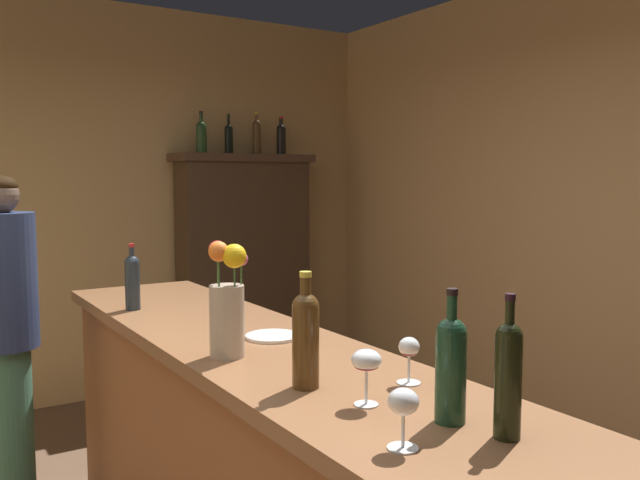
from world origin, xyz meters
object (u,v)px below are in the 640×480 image
object	(u,v)px
display_bottle_center	(257,135)
display_bottle_midright	(281,138)
wine_bottle_chardonnay	(508,375)
wine_glass_rear	(409,351)
wine_bottle_pinot	(451,364)
flower_arrangement	(227,304)
patron_near_entrance	(5,334)
wine_glass_front	(403,405)
wine_glass_mid	(366,363)
display_bottle_midleft	(229,137)
wine_bottle_syrah	(132,280)
display_bottle_left	(201,135)
cheese_plate	(273,336)
wine_bottle_malbec	(306,335)
display_cabinet	(244,265)

from	to	relation	value
display_bottle_center	display_bottle_midright	world-z (taller)	display_bottle_center
wine_bottle_chardonnay	wine_glass_rear	world-z (taller)	wine_bottle_chardonnay
wine_bottle_pinot	flower_arrangement	xyz separation A→B (m)	(-0.21, 0.83, 0.03)
display_bottle_midright	patron_near_entrance	size ratio (longest dim) A/B	0.19
wine_glass_front	wine_glass_mid	world-z (taller)	wine_glass_mid
wine_glass_front	display_bottle_midleft	size ratio (longest dim) A/B	0.45
display_bottle_center	wine_bottle_chardonnay	bearing A→B (deg)	-108.89
wine_bottle_syrah	wine_bottle_chardonnay	xyz separation A→B (m)	(0.27, -1.92, 0.01)
wine_glass_front	display_bottle_left	size ratio (longest dim) A/B	0.44
wine_bottle_chardonnay	flower_arrangement	size ratio (longest dim) A/B	0.86
wine_glass_front	wine_bottle_syrah	bearing A→B (deg)	91.07
cheese_plate	display_bottle_left	bearing A→B (deg)	72.73
wine_bottle_malbec	display_bottle_midleft	distance (m)	3.47
wine_bottle_chardonnay	patron_near_entrance	world-z (taller)	patron_near_entrance
cheese_plate	display_bottle_left	xyz separation A→B (m)	(0.81, 2.59, 0.89)
display_cabinet	wine_bottle_pinot	size ratio (longest dim) A/B	5.52
wine_bottle_syrah	wine_glass_front	world-z (taller)	wine_bottle_syrah
wine_bottle_chardonnay	display_bottle_midright	distance (m)	4.07
wine_bottle_chardonnay	display_bottle_midleft	xyz separation A→B (m)	(1.03, 3.71, 0.74)
wine_bottle_syrah	display_bottle_left	size ratio (longest dim) A/B	0.95
flower_arrangement	wine_glass_mid	bearing A→B (deg)	-80.26
cheese_plate	display_bottle_midleft	xyz separation A→B (m)	(1.03, 2.59, 0.89)
cheese_plate	patron_near_entrance	distance (m)	1.42
display_cabinet	flower_arrangement	world-z (taller)	display_cabinet
wine_glass_front	wine_glass_rear	size ratio (longest dim) A/B	1.00
wine_glass_front	wine_bottle_malbec	bearing A→B (deg)	84.93
wine_bottle_chardonnay	display_bottle_center	xyz separation A→B (m)	(1.27, 3.71, 0.77)
display_bottle_midleft	display_bottle_center	distance (m)	0.24
display_cabinet	wine_bottle_chardonnay	distance (m)	3.90
display_cabinet	display_bottle_center	bearing A→B (deg)	0.00
wine_glass_rear	display_bottle_left	size ratio (longest dim) A/B	0.43
wine_glass_mid	flower_arrangement	bearing A→B (deg)	99.74
wine_bottle_malbec	wine_glass_front	size ratio (longest dim) A/B	2.43
wine_glass_rear	display_bottle_midleft	xyz separation A→B (m)	(0.96, 3.28, 0.80)
wine_bottle_syrah	wine_bottle_pinot	distance (m)	1.79
wine_bottle_chardonnay	wine_glass_mid	size ratio (longest dim) A/B	2.24
wine_bottle_chardonnay	cheese_plate	distance (m)	1.13
display_cabinet	wine_glass_front	xyz separation A→B (m)	(-1.39, -3.64, 0.20)
wine_glass_rear	patron_near_entrance	size ratio (longest dim) A/B	0.08
wine_bottle_malbec	display_bottle_midright	distance (m)	3.66
patron_near_entrance	wine_glass_mid	bearing A→B (deg)	-27.06
display_bottle_center	wine_bottle_pinot	bearing A→B (deg)	-110.15
patron_near_entrance	display_bottle_left	bearing A→B (deg)	87.48
flower_arrangement	display_bottle_center	xyz separation A→B (m)	(1.52, 2.74, 0.74)
wine_bottle_chardonnay	wine_bottle_syrah	bearing A→B (deg)	98.08
wine_glass_mid	cheese_plate	bearing A→B (deg)	79.58
flower_arrangement	display_bottle_left	distance (m)	3.03
display_bottle_midleft	display_bottle_center	size ratio (longest dim) A/B	0.93
wine_bottle_syrah	cheese_plate	bearing A→B (deg)	-71.00
wine_bottle_syrah	flower_arrangement	bearing A→B (deg)	-88.42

